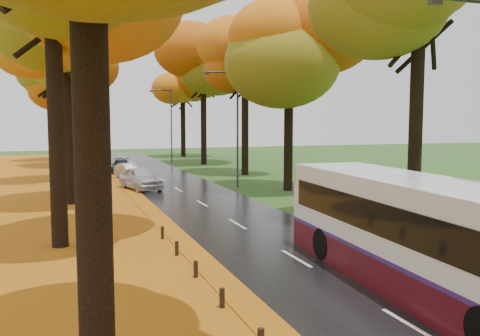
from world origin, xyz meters
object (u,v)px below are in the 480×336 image
bus (419,232)px  car_white (141,178)px  streetlamp_mid (234,120)px  car_silver (130,171)px  car_dark (121,166)px  streetlamp_far (169,120)px

bus → car_white: 23.33m
streetlamp_mid → bus: size_ratio=0.68×
car_silver → car_dark: bearing=75.9°
bus → car_silver: bearing=101.2°
streetlamp_mid → car_dark: streetlamp_mid is taller
streetlamp_far → car_silver: streetlamp_far is taller
car_white → car_dark: 11.67m
car_dark → streetlamp_far: bearing=63.9°
car_white → car_silver: bearing=75.3°
streetlamp_far → car_white: streetlamp_far is taller
car_silver → car_dark: 5.33m
streetlamp_mid → car_white: (-6.30, 1.01, -3.93)m
bus → streetlamp_far: bearing=90.5°
streetlamp_far → car_white: (-6.30, -20.99, -3.93)m
streetlamp_mid → car_white: streetlamp_mid is taller
streetlamp_far → car_silver: 16.43m
bus → car_silver: (-4.05, 29.28, -0.98)m
car_dark → bus: bearing=-75.3°
streetlamp_mid → car_silver: streetlamp_mid is taller
streetlamp_mid → car_dark: size_ratio=2.00×
streetlamp_mid → streetlamp_far: (0.00, 22.00, 0.00)m
streetlamp_far → car_dark: bearing=-124.0°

